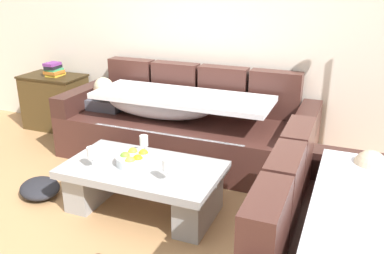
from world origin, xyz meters
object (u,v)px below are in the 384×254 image
object	(u,v)px
wine_glass_far_back	(144,142)
side_cabinet	(55,102)
crumpled_garment	(40,188)
book_stack_on_cabinet	(54,70)
couch_along_wall	(182,126)
coffee_table	(143,183)
wine_glass_near_left	(92,153)
wine_glass_near_right	(167,166)
fruit_bowl	(134,159)
open_magazine	(188,176)

from	to	relation	value
wine_glass_far_back	side_cabinet	distance (m)	2.08
crumpled_garment	book_stack_on_cabinet	bearing A→B (deg)	123.02
couch_along_wall	coffee_table	bearing A→B (deg)	-83.19
crumpled_garment	side_cabinet	bearing A→B (deg)	123.99
wine_glass_far_back	crumpled_garment	bearing A→B (deg)	-159.67
side_cabinet	couch_along_wall	bearing A→B (deg)	-7.38
book_stack_on_cabinet	crumpled_garment	bearing A→B (deg)	-56.98
wine_glass_near_left	side_cabinet	distance (m)	2.09
wine_glass_near_right	crumpled_garment	size ratio (longest dim) A/B	0.42
side_cabinet	coffee_table	bearing A→B (deg)	-34.21
fruit_bowl	wine_glass_near_right	size ratio (longest dim) A/B	1.69
fruit_bowl	side_cabinet	bearing A→B (deg)	144.87
wine_glass_far_back	open_magazine	size ratio (longest dim) A/B	0.59
crumpled_garment	wine_glass_far_back	bearing A→B (deg)	20.33
wine_glass_near_left	crumpled_garment	xyz separation A→B (m)	(-0.59, 0.04, -0.44)
wine_glass_far_back	side_cabinet	size ratio (longest dim) A/B	0.23
wine_glass_near_left	side_cabinet	size ratio (longest dim) A/B	0.23
couch_along_wall	book_stack_on_cabinet	bearing A→B (deg)	172.59
wine_glass_far_back	open_magazine	distance (m)	0.53
coffee_table	wine_glass_near_right	bearing A→B (deg)	-27.47
fruit_bowl	crumpled_garment	world-z (taller)	fruit_bowl
wine_glass_far_back	coffee_table	bearing A→B (deg)	-65.68
coffee_table	couch_along_wall	bearing A→B (deg)	96.81
wine_glass_near_left	open_magazine	size ratio (longest dim) A/B	0.59
couch_along_wall	wine_glass_near_right	size ratio (longest dim) A/B	14.90
fruit_bowl	side_cabinet	world-z (taller)	side_cabinet
wine_glass_near_right	crumpled_garment	world-z (taller)	wine_glass_near_right
couch_along_wall	side_cabinet	bearing A→B (deg)	172.62
wine_glass_near_left	wine_glass_near_right	distance (m)	0.61
coffee_table	open_magazine	xyz separation A→B (m)	(0.38, -0.03, 0.15)
open_magazine	crumpled_garment	xyz separation A→B (m)	(-1.31, -0.09, -0.33)
wine_glass_near_right	open_magazine	size ratio (longest dim) A/B	0.59
wine_glass_far_back	fruit_bowl	bearing A→B (deg)	-86.34
wine_glass_near_left	wine_glass_far_back	xyz separation A→B (m)	(0.25, 0.35, 0.00)
wine_glass_near_right	crumpled_garment	bearing A→B (deg)	178.95
wine_glass_far_back	side_cabinet	world-z (taller)	side_cabinet
fruit_bowl	wine_glass_near_left	distance (m)	0.32
coffee_table	side_cabinet	world-z (taller)	side_cabinet
wine_glass_far_back	side_cabinet	bearing A→B (deg)	148.80
crumpled_garment	wine_glass_near_left	bearing A→B (deg)	-3.92
fruit_bowl	crumpled_garment	distance (m)	0.93
wine_glass_near_left	wine_glass_far_back	bearing A→B (deg)	54.41
couch_along_wall	crumpled_garment	xyz separation A→B (m)	(-0.80, -1.16, -0.27)
wine_glass_near_left	open_magazine	distance (m)	0.74
wine_glass_near_right	book_stack_on_cabinet	distance (m)	2.53
book_stack_on_cabinet	crumpled_garment	world-z (taller)	book_stack_on_cabinet
couch_along_wall	wine_glass_near_left	world-z (taller)	couch_along_wall
side_cabinet	crumpled_garment	bearing A→B (deg)	-56.01
fruit_bowl	open_magazine	size ratio (longest dim) A/B	1.00
open_magazine	side_cabinet	distance (m)	2.59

